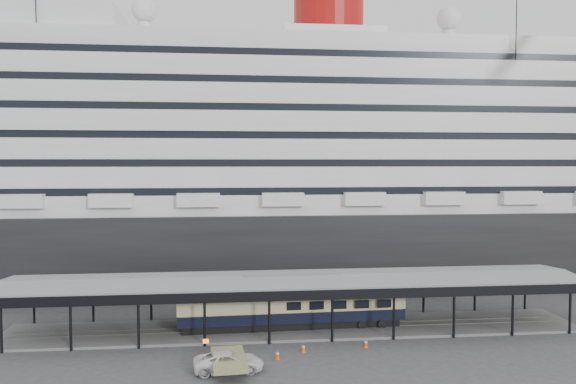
# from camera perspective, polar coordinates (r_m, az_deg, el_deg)

# --- Properties ---
(ground) EXTENTS (200.00, 200.00, 0.00)m
(ground) POSITION_cam_1_polar(r_m,az_deg,el_deg) (52.02, 1.45, -15.37)
(ground) COLOR #3B3B3E
(ground) RESTS_ON ground
(cruise_ship) EXTENTS (130.00, 30.00, 43.90)m
(cruise_ship) POSITION_cam_1_polar(r_m,az_deg,el_deg) (81.22, -1.47, 4.38)
(cruise_ship) COLOR black
(cruise_ship) RESTS_ON ground
(platform_canopy) EXTENTS (56.00, 9.18, 5.30)m
(platform_canopy) POSITION_cam_1_polar(r_m,az_deg,el_deg) (56.11, 0.77, -11.48)
(platform_canopy) COLOR slate
(platform_canopy) RESTS_ON ground
(port_truck) EXTENTS (5.65, 2.89, 1.53)m
(port_truck) POSITION_cam_1_polar(r_m,az_deg,el_deg) (46.19, -6.04, -16.80)
(port_truck) COLOR white
(port_truck) RESTS_ON ground
(pullman_carriage) EXTENTS (22.21, 3.65, 21.72)m
(pullman_carriage) POSITION_cam_1_polar(r_m,az_deg,el_deg) (56.00, 0.42, -11.22)
(pullman_carriage) COLOR black
(pullman_carriage) RESTS_ON ground
(traffic_cone_left) EXTENTS (0.49, 0.49, 0.77)m
(traffic_cone_left) POSITION_cam_1_polar(r_m,az_deg,el_deg) (50.37, 1.58, -15.54)
(traffic_cone_left) COLOR #F9530D
(traffic_cone_left) RESTS_ON ground
(traffic_cone_mid) EXTENTS (0.49, 0.49, 0.78)m
(traffic_cone_mid) POSITION_cam_1_polar(r_m,az_deg,el_deg) (48.70, -1.07, -16.19)
(traffic_cone_mid) COLOR #EC510D
(traffic_cone_mid) RESTS_ON ground
(traffic_cone_right) EXTENTS (0.52, 0.52, 0.80)m
(traffic_cone_right) POSITION_cam_1_polar(r_m,az_deg,el_deg) (52.00, 7.92, -14.95)
(traffic_cone_right) COLOR #EA520D
(traffic_cone_right) RESTS_ON ground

